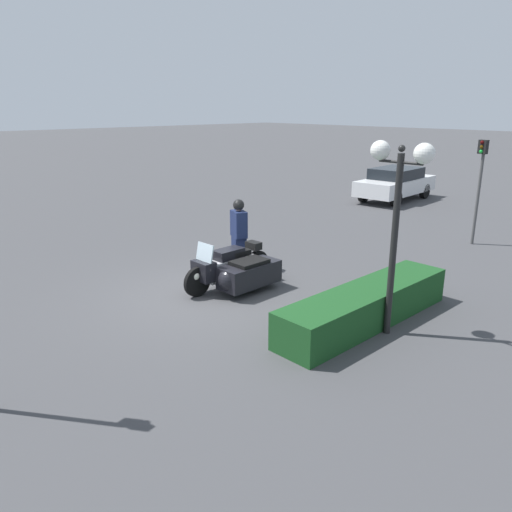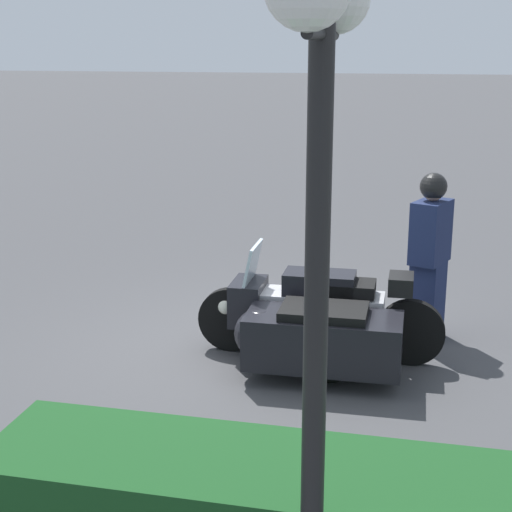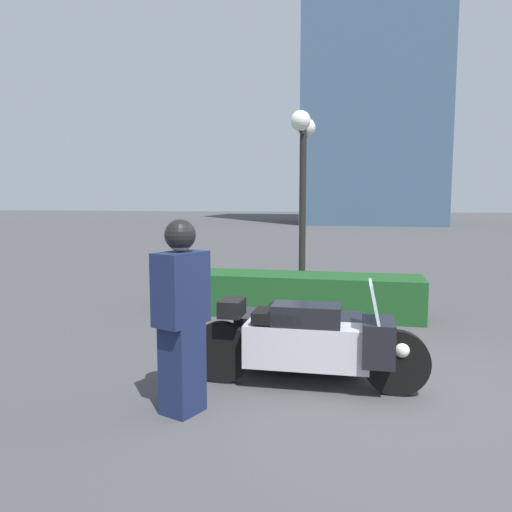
% 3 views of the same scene
% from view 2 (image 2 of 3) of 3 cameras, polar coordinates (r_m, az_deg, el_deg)
% --- Properties ---
extents(ground_plane, '(160.00, 160.00, 0.00)m').
position_cam_2_polar(ground_plane, '(8.26, -0.86, -7.03)').
color(ground_plane, '#424244').
extents(police_motorcycle, '(2.53, 1.18, 1.17)m').
position_cam_2_polar(police_motorcycle, '(7.71, 4.06, -4.97)').
color(police_motorcycle, black).
rests_on(police_motorcycle, ground).
extents(officer_rider, '(0.46, 0.57, 1.82)m').
position_cam_2_polar(officer_rider, '(8.60, 12.51, 0.28)').
color(officer_rider, '#192347').
rests_on(officer_rider, ground).
extents(twin_lamp_post, '(0.35, 1.18, 3.51)m').
position_cam_2_polar(twin_lamp_post, '(3.60, 4.68, 9.06)').
color(twin_lamp_post, black).
rests_on(twin_lamp_post, ground).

